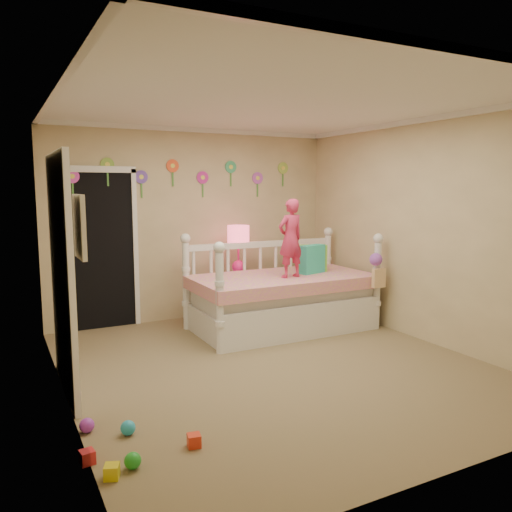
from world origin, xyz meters
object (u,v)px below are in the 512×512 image
child (290,238)px  nightstand (239,296)px  daybed (282,281)px  table_lamp (238,242)px

child → nightstand: 1.28m
daybed → table_lamp: table_lamp is taller
daybed → child: child is taller
child → nightstand: child is taller
daybed → nightstand: bearing=110.6°
nightstand → child: bearing=-81.5°
nightstand → table_lamp: size_ratio=0.97×
daybed → table_lamp: bearing=110.6°
table_lamp → daybed: bearing=-69.6°
daybed → child: 0.58m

